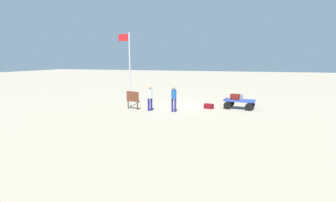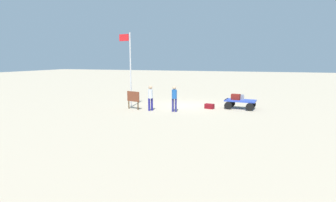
{
  "view_description": "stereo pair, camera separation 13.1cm",
  "coord_description": "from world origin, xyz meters",
  "px_view_note": "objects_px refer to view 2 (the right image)",
  "views": [
    {
      "loc": [
        -4.97,
        19.51,
        3.41
      ],
      "look_at": [
        -0.58,
        6.0,
        1.23
      ],
      "focal_mm": 29.11,
      "sensor_mm": 36.0,
      "label": 1
    },
    {
      "loc": [
        -5.1,
        19.47,
        3.41
      ],
      "look_at": [
        -0.58,
        6.0,
        1.23
      ],
      "focal_mm": 29.11,
      "sensor_mm": 36.0,
      "label": 2
    }
  ],
  "objects_px": {
    "suitcase_dark": "(209,106)",
    "worker_lead": "(150,96)",
    "suitcase_olive": "(240,97)",
    "flagpole": "(129,64)",
    "suitcase_tan": "(236,97)",
    "signboard": "(133,98)",
    "luggage_cart": "(240,102)",
    "worker_trailing": "(174,97)"
  },
  "relations": [
    {
      "from": "worker_lead",
      "to": "suitcase_olive",
      "type": "bearing_deg",
      "value": -152.81
    },
    {
      "from": "suitcase_tan",
      "to": "worker_lead",
      "type": "relative_size",
      "value": 0.38
    },
    {
      "from": "signboard",
      "to": "suitcase_dark",
      "type": "bearing_deg",
      "value": -159.19
    },
    {
      "from": "worker_trailing",
      "to": "suitcase_tan",
      "type": "bearing_deg",
      "value": -145.79
    },
    {
      "from": "suitcase_dark",
      "to": "flagpole",
      "type": "bearing_deg",
      "value": 10.72
    },
    {
      "from": "worker_lead",
      "to": "signboard",
      "type": "relative_size",
      "value": 1.38
    },
    {
      "from": "luggage_cart",
      "to": "suitcase_olive",
      "type": "height_order",
      "value": "suitcase_olive"
    },
    {
      "from": "suitcase_dark",
      "to": "flagpole",
      "type": "xyz_separation_m",
      "value": [
        5.59,
        1.06,
        2.88
      ]
    },
    {
      "from": "signboard",
      "to": "suitcase_olive",
      "type": "bearing_deg",
      "value": -158.4
    },
    {
      "from": "suitcase_dark",
      "to": "luggage_cart",
      "type": "bearing_deg",
      "value": -161.92
    },
    {
      "from": "suitcase_dark",
      "to": "worker_trailing",
      "type": "height_order",
      "value": "worker_trailing"
    },
    {
      "from": "suitcase_dark",
      "to": "worker_lead",
      "type": "height_order",
      "value": "worker_lead"
    },
    {
      "from": "luggage_cart",
      "to": "flagpole",
      "type": "relative_size",
      "value": 0.41
    },
    {
      "from": "suitcase_olive",
      "to": "suitcase_tan",
      "type": "bearing_deg",
      "value": 42.45
    },
    {
      "from": "luggage_cart",
      "to": "suitcase_olive",
      "type": "xyz_separation_m",
      "value": [
        0.03,
        -0.21,
        0.33
      ]
    },
    {
      "from": "flagpole",
      "to": "signboard",
      "type": "xyz_separation_m",
      "value": [
        -0.65,
        0.82,
        -2.25
      ]
    },
    {
      "from": "suitcase_dark",
      "to": "flagpole",
      "type": "distance_m",
      "value": 6.38
    },
    {
      "from": "suitcase_olive",
      "to": "signboard",
      "type": "distance_m",
      "value": 7.45
    },
    {
      "from": "suitcase_tan",
      "to": "signboard",
      "type": "height_order",
      "value": "signboard"
    },
    {
      "from": "worker_lead",
      "to": "flagpole",
      "type": "height_order",
      "value": "flagpole"
    },
    {
      "from": "luggage_cart",
      "to": "worker_lead",
      "type": "xyz_separation_m",
      "value": [
        5.62,
        2.67,
        0.52
      ]
    },
    {
      "from": "luggage_cart",
      "to": "suitcase_dark",
      "type": "distance_m",
      "value": 2.14
    },
    {
      "from": "luggage_cart",
      "to": "suitcase_dark",
      "type": "height_order",
      "value": "luggage_cart"
    },
    {
      "from": "suitcase_tan",
      "to": "suitcase_dark",
      "type": "bearing_deg",
      "value": 19.83
    },
    {
      "from": "suitcase_olive",
      "to": "worker_trailing",
      "type": "height_order",
      "value": "worker_trailing"
    },
    {
      "from": "flagpole",
      "to": "signboard",
      "type": "bearing_deg",
      "value": 128.31
    },
    {
      "from": "worker_trailing",
      "to": "signboard",
      "type": "distance_m",
      "value": 2.97
    },
    {
      "from": "suitcase_dark",
      "to": "worker_lead",
      "type": "xyz_separation_m",
      "value": [
        3.61,
        2.01,
        0.82
      ]
    },
    {
      "from": "suitcase_olive",
      "to": "worker_lead",
      "type": "relative_size",
      "value": 0.33
    },
    {
      "from": "suitcase_olive",
      "to": "suitcase_dark",
      "type": "bearing_deg",
      "value": 23.54
    },
    {
      "from": "suitcase_dark",
      "to": "signboard",
      "type": "distance_m",
      "value": 5.33
    },
    {
      "from": "suitcase_tan",
      "to": "luggage_cart",
      "type": "bearing_deg",
      "value": -172.57
    },
    {
      "from": "suitcase_olive",
      "to": "worker_trailing",
      "type": "xyz_separation_m",
      "value": [
        3.97,
        2.76,
        0.21
      ]
    },
    {
      "from": "suitcase_olive",
      "to": "flagpole",
      "type": "height_order",
      "value": "flagpole"
    },
    {
      "from": "suitcase_olive",
      "to": "worker_trailing",
      "type": "distance_m",
      "value": 4.84
    },
    {
      "from": "suitcase_olive",
      "to": "suitcase_tan",
      "type": "distance_m",
      "value": 0.36
    },
    {
      "from": "suitcase_tan",
      "to": "signboard",
      "type": "bearing_deg",
      "value": 20.56
    },
    {
      "from": "suitcase_tan",
      "to": "worker_trailing",
      "type": "relative_size",
      "value": 0.38
    },
    {
      "from": "luggage_cart",
      "to": "signboard",
      "type": "bearing_deg",
      "value": 20.03
    },
    {
      "from": "luggage_cart",
      "to": "worker_trailing",
      "type": "distance_m",
      "value": 4.77
    },
    {
      "from": "luggage_cart",
      "to": "worker_lead",
      "type": "distance_m",
      "value": 6.25
    },
    {
      "from": "suitcase_olive",
      "to": "suitcase_dark",
      "type": "height_order",
      "value": "suitcase_olive"
    }
  ]
}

